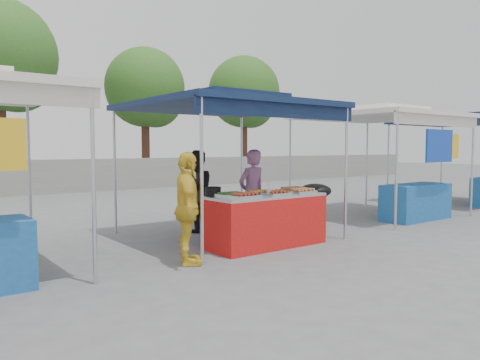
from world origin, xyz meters
TOP-DOWN VIEW (x-y plane):
  - ground_plane at (0.00, 0.00)m, footprint 80.00×80.00m
  - back_wall at (0.00, 11.00)m, footprint 40.00×0.25m
  - main_canopy at (0.00, 0.97)m, footprint 3.20×3.20m
  - neighbor_stall_right at (4.50, 0.57)m, footprint 3.20×3.20m
  - neighbor_stall_far at (8.50, 0.57)m, footprint 3.20×3.20m
  - tree_1 at (-1.33, 13.00)m, footprint 4.06×4.06m
  - tree_2 at (4.52, 13.28)m, footprint 3.55×3.50m
  - tree_3 at (10.13, 13.37)m, footprint 3.69×3.67m
  - vendor_table at (0.00, -0.10)m, footprint 2.00×0.80m
  - food_tray_fl at (-0.62, -0.34)m, footprint 0.42×0.30m
  - food_tray_fm at (0.02, -0.34)m, footprint 0.42×0.30m
  - food_tray_fr at (0.59, -0.34)m, footprint 0.42×0.30m
  - food_tray_bl at (-0.67, -0.05)m, footprint 0.42×0.30m
  - food_tray_bm at (-0.04, 0.00)m, footprint 0.42×0.30m
  - food_tray_br at (0.65, -0.05)m, footprint 0.42×0.30m
  - cooking_pot at (-0.82, 0.23)m, footprint 0.25×0.25m
  - skewer_cup at (-0.15, -0.33)m, footprint 0.09×0.09m
  - wok_burner at (1.23, -0.03)m, footprint 0.58×0.58m
  - crate_left at (-0.42, 0.68)m, footprint 0.50×0.35m
  - crate_right at (0.19, 0.51)m, footprint 0.53×0.37m
  - crate_stacked at (0.19, 0.51)m, footprint 0.50×0.35m
  - vendor_woman at (0.28, 0.62)m, footprint 0.60×0.42m
  - helper_man at (-0.21, 1.71)m, footprint 0.78×0.62m
  - customer_person at (-1.65, -0.37)m, footprint 0.74×0.99m

SIDE VIEW (x-z plane):
  - ground_plane at x=0.00m, z-range 0.00..0.00m
  - crate_left at x=-0.42m, z-range 0.00..0.30m
  - crate_right at x=0.19m, z-range 0.00..0.32m
  - vendor_table at x=0.00m, z-range 0.00..0.85m
  - crate_stacked at x=0.19m, z-range 0.32..0.62m
  - wok_burner at x=1.23m, z-range 0.09..1.06m
  - back_wall at x=0.00m, z-range 0.00..1.20m
  - customer_person at x=-1.65m, z-range 0.00..1.56m
  - helper_man at x=-0.21m, z-range 0.00..1.57m
  - vendor_woman at x=0.28m, z-range 0.00..1.58m
  - food_tray_fl at x=-0.62m, z-range 0.85..0.92m
  - food_tray_fm at x=0.02m, z-range 0.85..0.92m
  - food_tray_fr at x=0.59m, z-range 0.85..0.92m
  - food_tray_bl at x=-0.67m, z-range 0.85..0.92m
  - food_tray_bm at x=-0.04m, z-range 0.85..0.92m
  - food_tray_br at x=0.65m, z-range 0.85..0.92m
  - skewer_cup at x=-0.15m, z-range 0.85..0.96m
  - cooking_pot at x=-0.82m, z-range 0.85..1.00m
  - neighbor_stall_right at x=4.50m, z-range 0.32..2.89m
  - neighbor_stall_far at x=8.50m, z-range 0.32..2.89m
  - main_canopy at x=0.00m, z-range 1.08..3.65m
  - tree_2 at x=4.52m, z-range 1.10..7.12m
  - tree_3 at x=10.13m, z-range 1.16..7.46m
  - tree_1 at x=-1.33m, z-range 1.29..8.27m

